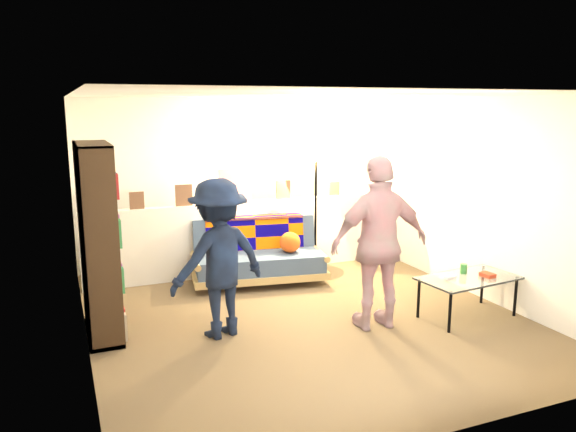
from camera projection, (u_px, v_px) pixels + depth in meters
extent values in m
plane|color=brown|center=(302.00, 315.00, 6.25)|extent=(5.00, 5.00, 0.00)
cube|color=silver|center=(234.00, 180.00, 8.28)|extent=(4.50, 0.10, 2.40)
cube|color=silver|center=(80.00, 226.00, 5.18)|extent=(0.10, 5.00, 2.40)
cube|color=silver|center=(470.00, 196.00, 6.86)|extent=(0.10, 5.00, 2.40)
cube|color=white|center=(303.00, 95.00, 5.78)|extent=(4.50, 5.00, 0.10)
cube|color=silver|center=(250.00, 237.00, 7.79)|extent=(4.45, 0.15, 1.00)
cube|color=brown|center=(137.00, 201.00, 7.09)|extent=(0.18, 0.02, 0.22)
cube|color=brown|center=(184.00, 195.00, 7.31)|extent=(0.22, 0.02, 0.28)
cube|color=white|center=(235.00, 186.00, 7.55)|extent=(0.45, 0.02, 0.45)
cube|color=brown|center=(283.00, 190.00, 7.83)|extent=(0.20, 0.02, 0.26)
cube|color=brown|center=(334.00, 189.00, 8.14)|extent=(0.16, 0.02, 0.20)
cube|color=tan|center=(259.00, 273.00, 7.34)|extent=(1.82, 1.02, 0.09)
cube|color=#394C66|center=(259.00, 262.00, 7.27)|extent=(1.71, 0.88, 0.22)
cube|color=#394C66|center=(255.00, 236.00, 7.54)|extent=(1.65, 0.46, 0.51)
cylinder|color=tan|center=(196.00, 260.00, 7.11)|extent=(0.20, 0.77, 0.08)
cylinder|color=tan|center=(319.00, 252.00, 7.49)|extent=(0.20, 0.77, 0.08)
cube|color=#090575|center=(255.00, 237.00, 7.47)|extent=(1.31, 0.29, 0.47)
cube|color=#090575|center=(254.00, 217.00, 7.53)|extent=(1.33, 0.42, 0.03)
sphere|color=#E94814|center=(290.00, 242.00, 7.32)|extent=(0.27, 0.27, 0.27)
cube|color=black|center=(82.00, 242.00, 5.52)|extent=(0.02, 0.97, 1.94)
cube|color=black|center=(102.00, 252.00, 5.14)|extent=(0.32, 0.02, 1.94)
cube|color=black|center=(95.00, 231.00, 6.00)|extent=(0.32, 0.02, 1.94)
cube|color=black|center=(91.00, 144.00, 5.39)|extent=(0.32, 0.97, 0.02)
cube|color=black|center=(104.00, 331.00, 5.76)|extent=(0.32, 0.97, 0.04)
cube|color=black|center=(101.00, 284.00, 5.66)|extent=(0.32, 0.93, 0.02)
cube|color=black|center=(98.00, 241.00, 5.57)|extent=(0.32, 0.93, 0.02)
cube|color=black|center=(95.00, 196.00, 5.49)|extent=(0.32, 0.93, 0.02)
cube|color=red|center=(105.00, 312.00, 5.73)|extent=(0.24, 0.91, 0.32)
cube|color=#215392|center=(102.00, 268.00, 5.64)|extent=(0.24, 0.91, 0.30)
cube|color=gold|center=(99.00, 224.00, 5.55)|extent=(0.24, 0.91, 0.32)
cube|color=#31864C|center=(96.00, 178.00, 5.46)|extent=(0.24, 0.91, 0.30)
cylinder|color=black|center=(450.00, 312.00, 5.73)|extent=(0.04, 0.04, 0.43)
cylinder|color=black|center=(515.00, 297.00, 6.18)|extent=(0.04, 0.04, 0.43)
cylinder|color=black|center=(419.00, 299.00, 6.14)|extent=(0.04, 0.04, 0.43)
cylinder|color=black|center=(482.00, 285.00, 6.59)|extent=(0.04, 0.04, 0.43)
cube|color=silver|center=(468.00, 278.00, 6.12)|extent=(1.13, 0.70, 0.02)
cube|color=white|center=(450.00, 277.00, 6.06)|extent=(0.13, 0.07, 0.03)
cube|color=red|center=(487.00, 275.00, 6.13)|extent=(0.12, 0.16, 0.04)
cylinder|color=#3C9040|center=(464.00, 269.00, 6.24)|extent=(0.08, 0.08, 0.11)
cylinder|color=black|center=(315.00, 271.00, 7.84)|extent=(0.27, 0.27, 0.03)
cylinder|color=black|center=(316.00, 218.00, 7.69)|extent=(0.04, 0.04, 1.55)
sphere|color=#FFC672|center=(307.00, 172.00, 7.53)|extent=(0.13, 0.13, 0.13)
sphere|color=#FFC672|center=(325.00, 166.00, 7.60)|extent=(0.13, 0.13, 0.13)
sphere|color=#FFC672|center=(312.00, 160.00, 7.63)|extent=(0.13, 0.13, 0.13)
imported|color=black|center=(219.00, 259.00, 5.57)|extent=(1.15, 0.85, 1.60)
imported|color=pink|center=(380.00, 244.00, 5.75)|extent=(1.09, 0.52, 1.80)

